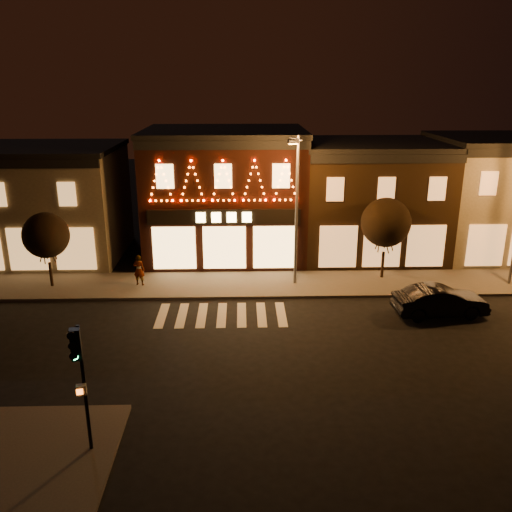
{
  "coord_description": "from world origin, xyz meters",
  "views": [
    {
      "loc": [
        1.04,
        -20.82,
        11.3
      ],
      "look_at": [
        1.72,
        4.0,
        3.11
      ],
      "focal_mm": 37.76,
      "sensor_mm": 36.0,
      "label": 1
    }
  ],
  "objects_px": {
    "traffic_signal_near": "(80,366)",
    "dark_sedan": "(440,301)",
    "streetlamp_mid": "(296,200)",
    "pedestrian": "(139,270)"
  },
  "relations": [
    {
      "from": "traffic_signal_near",
      "to": "streetlamp_mid",
      "type": "bearing_deg",
      "value": 49.11
    },
    {
      "from": "traffic_signal_near",
      "to": "dark_sedan",
      "type": "distance_m",
      "value": 18.08
    },
    {
      "from": "dark_sedan",
      "to": "pedestrian",
      "type": "relative_size",
      "value": 2.57
    },
    {
      "from": "streetlamp_mid",
      "to": "dark_sedan",
      "type": "height_order",
      "value": "streetlamp_mid"
    },
    {
      "from": "streetlamp_mid",
      "to": "dark_sedan",
      "type": "bearing_deg",
      "value": -45.62
    },
    {
      "from": "traffic_signal_near",
      "to": "pedestrian",
      "type": "distance_m",
      "value": 14.63
    },
    {
      "from": "traffic_signal_near",
      "to": "pedestrian",
      "type": "relative_size",
      "value": 2.4
    },
    {
      "from": "streetlamp_mid",
      "to": "pedestrian",
      "type": "bearing_deg",
      "value": 163.98
    },
    {
      "from": "streetlamp_mid",
      "to": "pedestrian",
      "type": "xyz_separation_m",
      "value": [
        -8.79,
        0.16,
        -4.0
      ]
    },
    {
      "from": "traffic_signal_near",
      "to": "streetlamp_mid",
      "type": "relative_size",
      "value": 0.51
    }
  ]
}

